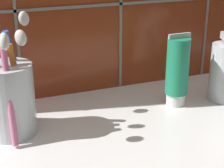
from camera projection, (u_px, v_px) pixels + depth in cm
name	position (u px, v px, depth cm)	size (l,w,h in cm)	color
sink_counter	(156.00, 138.00, 56.53)	(74.34, 38.23, 2.00)	white
toothbrush_cup	(10.00, 97.00, 53.77)	(10.08, 10.52, 17.52)	silver
toothpaste_tube	(177.00, 71.00, 63.01)	(4.02, 3.83, 12.63)	white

